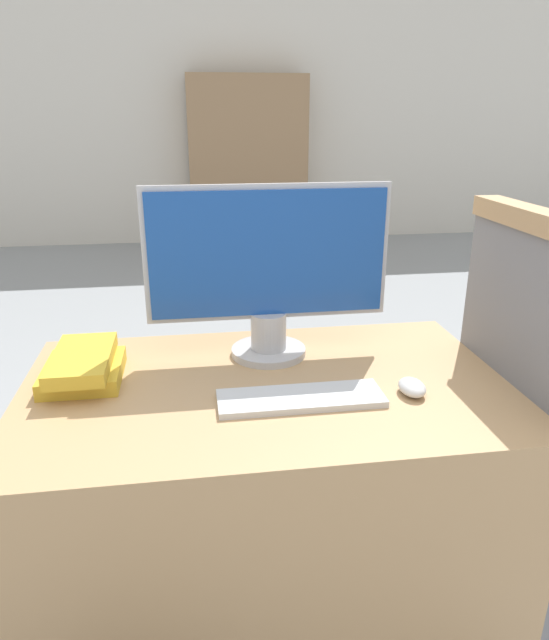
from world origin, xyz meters
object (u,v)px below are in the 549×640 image
(mouse, at_px, (412,387))
(monitor, at_px, (268,270))
(keyboard, at_px, (301,398))
(book_stack, at_px, (83,367))

(mouse, bearing_deg, monitor, 136.80)
(keyboard, relative_size, book_stack, 1.42)
(keyboard, bearing_deg, monitor, 97.24)
(mouse, bearing_deg, keyboard, 179.33)
(monitor, distance_m, keyboard, 0.38)
(keyboard, bearing_deg, book_stack, 159.58)
(keyboard, distance_m, mouse, 0.27)
(monitor, height_order, book_stack, monitor)
(book_stack, bearing_deg, mouse, -13.97)
(monitor, bearing_deg, keyboard, -82.76)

